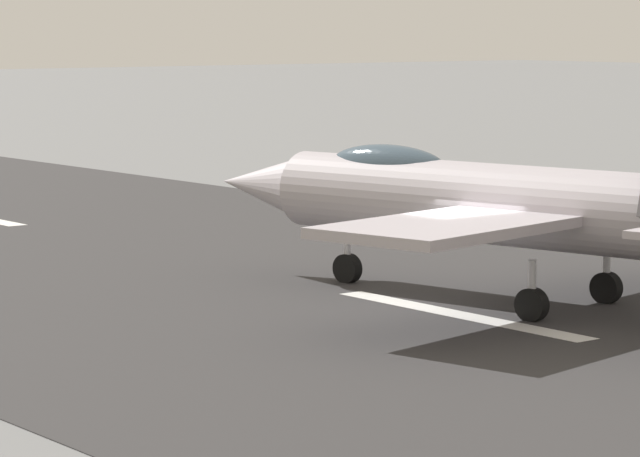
# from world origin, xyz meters

# --- Properties ---
(ground_plane) EXTENTS (400.00, 400.00, 0.00)m
(ground_plane) POSITION_xyz_m (0.00, 0.00, 0.00)
(ground_plane) COLOR slate
(runway_strip) EXTENTS (240.00, 26.00, 0.02)m
(runway_strip) POSITION_xyz_m (-0.02, 0.00, 0.01)
(runway_strip) COLOR #323132
(runway_strip) RESTS_ON ground
(fighter_jet) EXTENTS (17.68, 13.63, 5.64)m
(fighter_jet) POSITION_xyz_m (0.15, -1.95, 2.44)
(fighter_jet) COLOR #B0A7B0
(fighter_jet) RESTS_ON ground
(crew_person) EXTENTS (0.57, 0.49, 1.62)m
(crew_person) POSITION_xyz_m (15.06, -13.40, 0.81)
(crew_person) COLOR #1E2338
(crew_person) RESTS_ON ground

